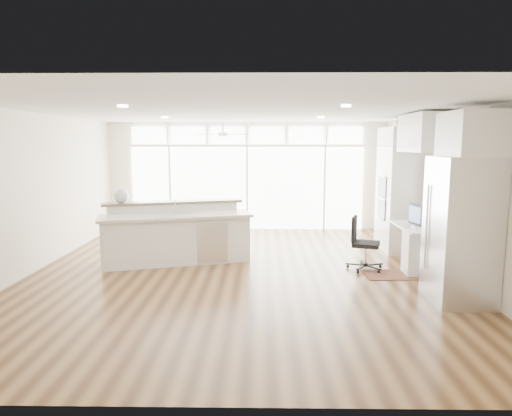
{
  "coord_description": "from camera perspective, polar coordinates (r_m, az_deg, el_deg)",
  "views": [
    {
      "loc": [
        0.4,
        -7.51,
        2.18
      ],
      "look_at": [
        0.28,
        0.6,
        1.02
      ],
      "focal_mm": 32.0,
      "sensor_mm": 36.0,
      "label": 1
    }
  ],
  "objects": [
    {
      "name": "floor",
      "position": [
        7.83,
        -2.1,
        -8.13
      ],
      "size": [
        7.0,
        8.0,
        0.02
      ],
      "primitive_type": "cube",
      "color": "#462C15",
      "rests_on": "ground"
    },
    {
      "name": "ceiling",
      "position": [
        7.54,
        -2.21,
        12.06
      ],
      "size": [
        7.0,
        8.0,
        0.02
      ],
      "primitive_type": "cube",
      "color": "silver",
      "rests_on": "wall_back"
    },
    {
      "name": "wall_back",
      "position": [
        11.55,
        -1.11,
        3.98
      ],
      "size": [
        7.0,
        0.04,
        2.7
      ],
      "primitive_type": "cube",
      "color": "#EEE5CF",
      "rests_on": "floor"
    },
    {
      "name": "wall_front",
      "position": [
        3.63,
        -5.5,
        -5.12
      ],
      "size": [
        7.0,
        0.04,
        2.7
      ],
      "primitive_type": "cube",
      "color": "#EEE5CF",
      "rests_on": "floor"
    },
    {
      "name": "wall_left",
      "position": [
        8.51,
        -26.43,
        1.66
      ],
      "size": [
        0.04,
        8.0,
        2.7
      ],
      "primitive_type": "cube",
      "color": "#EEE5CF",
      "rests_on": "floor"
    },
    {
      "name": "wall_right",
      "position": [
        8.17,
        23.19,
        1.62
      ],
      "size": [
        0.04,
        8.0,
        2.7
      ],
      "primitive_type": "cube",
      "color": "#EEE5CF",
      "rests_on": "floor"
    },
    {
      "name": "glass_wall",
      "position": [
        11.51,
        -1.11,
        2.47
      ],
      "size": [
        5.8,
        0.06,
        2.08
      ],
      "primitive_type": "cube",
      "color": "white",
      "rests_on": "wall_back"
    },
    {
      "name": "transom_row",
      "position": [
        11.46,
        -1.13,
        9.1
      ],
      "size": [
        5.9,
        0.06,
        0.4
      ],
      "primitive_type": "cube",
      "color": "white",
      "rests_on": "wall_back"
    },
    {
      "name": "desk_window",
      "position": [
        8.41,
        22.24,
        3.21
      ],
      "size": [
        0.04,
        0.85,
        0.85
      ],
      "primitive_type": "cube",
      "color": "white",
      "rests_on": "wall_right"
    },
    {
      "name": "ceiling_fan",
      "position": [
        10.36,
        -4.16,
        9.74
      ],
      "size": [
        1.16,
        1.16,
        0.32
      ],
      "primitive_type": "cube",
      "color": "white",
      "rests_on": "ceiling"
    },
    {
      "name": "recessed_lights",
      "position": [
        7.74,
        -2.13,
        11.81
      ],
      "size": [
        3.4,
        3.0,
        0.02
      ],
      "primitive_type": "cube",
      "color": "white",
      "rests_on": "ceiling"
    },
    {
      "name": "oven_cabinet",
      "position": [
        9.76,
        17.38,
        2.27
      ],
      "size": [
        0.64,
        1.2,
        2.5
      ],
      "primitive_type": "cube",
      "color": "white",
      "rests_on": "floor"
    },
    {
      "name": "desk_nook",
      "position": [
        8.47,
        19.73,
        -4.65
      ],
      "size": [
        0.72,
        1.3,
        0.76
      ],
      "primitive_type": "cube",
      "color": "white",
      "rests_on": "floor"
    },
    {
      "name": "upper_cabinets",
      "position": [
        8.29,
        20.65,
        8.77
      ],
      "size": [
        0.64,
        1.3,
        0.64
      ],
      "primitive_type": "cube",
      "color": "white",
      "rests_on": "wall_right"
    },
    {
      "name": "refrigerator",
      "position": [
        6.83,
        24.25,
        -2.55
      ],
      "size": [
        0.76,
        0.9,
        2.0
      ],
      "primitive_type": "cube",
      "color": "silver",
      "rests_on": "floor"
    },
    {
      "name": "fridge_cabinet",
      "position": [
        6.76,
        25.37,
        8.36
      ],
      "size": [
        0.64,
        0.9,
        0.6
      ],
      "primitive_type": "cube",
      "color": "white",
      "rests_on": "wall_right"
    },
    {
      "name": "framed_photos",
      "position": [
        9.0,
        20.77,
        2.61
      ],
      "size": [
        0.06,
        0.22,
        0.8
      ],
      "primitive_type": "cube",
      "color": "black",
      "rests_on": "wall_right"
    },
    {
      "name": "kitchen_island",
      "position": [
        8.49,
        -9.93,
        -3.14
      ],
      "size": [
        2.91,
        1.75,
        1.09
      ],
      "primitive_type": "cube",
      "rotation": [
        0.0,
        0.0,
        0.28
      ],
      "color": "white",
      "rests_on": "floor"
    },
    {
      "name": "rug",
      "position": [
        8.0,
        16.38,
        -8.01
      ],
      "size": [
        0.88,
        0.65,
        0.01
      ],
      "primitive_type": "cube",
      "rotation": [
        0.0,
        0.0,
        0.04
      ],
      "color": "#3D1D13",
      "rests_on": "floor"
    },
    {
      "name": "office_chair",
      "position": [
        8.13,
        13.59,
        -4.35
      ],
      "size": [
        0.59,
        0.57,
        0.92
      ],
      "primitive_type": "cube",
      "rotation": [
        0.0,
        0.0,
        -0.32
      ],
      "color": "black",
      "rests_on": "floor"
    },
    {
      "name": "fishbowl",
      "position": [
        8.75,
        -16.49,
        1.46
      ],
      "size": [
        0.35,
        0.35,
        0.26
      ],
      "primitive_type": "sphere",
      "rotation": [
        0.0,
        0.0,
        0.42
      ],
      "color": "silver",
      "rests_on": "kitchen_island"
    },
    {
      "name": "monitor",
      "position": [
        8.34,
        19.4,
        -0.77
      ],
      "size": [
        0.16,
        0.49,
        0.4
      ],
      "primitive_type": "cube",
      "rotation": [
        0.0,
        0.0,
        0.17
      ],
      "color": "black",
      "rests_on": "desk_nook"
    },
    {
      "name": "keyboard",
      "position": [
        8.32,
        18.23,
        -2.08
      ],
      "size": [
        0.16,
        0.31,
        0.01
      ],
      "primitive_type": "cube",
      "rotation": [
        0.0,
        0.0,
        -0.16
      ],
      "color": "white",
      "rests_on": "desk_nook"
    },
    {
      "name": "potted_plant",
      "position": [
        9.73,
        17.73,
        10.36
      ],
      "size": [
        0.29,
        0.33,
        0.25
      ],
      "primitive_type": "imported",
      "rotation": [
        0.0,
        0.0,
        -0.0
      ],
      "color": "#265323",
      "rests_on": "oven_cabinet"
    }
  ]
}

